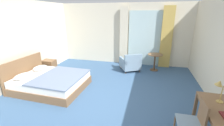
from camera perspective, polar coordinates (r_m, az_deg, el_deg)
The scene contains 13 objects.
ground at distance 4.41m, azimuth -4.48°, elevation -14.96°, with size 6.67×7.88×0.10m, color #38567A.
wall_back at distance 7.33m, azimuth 4.38°, elevation 10.75°, with size 6.27×0.12×2.82m, color beige.
wall_left at distance 5.60m, azimuth -36.45°, elevation 4.89°, with size 0.12×7.48×2.82m, color beige.
balcony_glass_door at distance 7.18m, azimuth 12.12°, elevation 8.88°, with size 1.45×0.02×2.48m, color silver.
curtain_panel_left at distance 7.16m, azimuth 4.43°, elevation 9.98°, with size 0.36×0.10×2.67m, color beige.
curtain_panel_right at distance 7.10m, azimuth 19.87°, elevation 8.90°, with size 0.47×0.10×2.67m, color tan.
bed at distance 5.35m, azimuth -22.33°, elevation -6.37°, with size 2.17×1.73×0.96m.
nightstand at distance 6.80m, azimuth -22.57°, elevation -1.14°, with size 0.51×0.39×0.53m.
writing_desk at distance 3.45m, azimuth 36.71°, elevation -15.90°, with size 0.66×1.42×0.72m.
desk_chair at distance 3.33m, azimuth 28.60°, elevation -18.34°, with size 0.44×0.41×0.90m.
desk_lamp at distance 3.56m, azimuth 35.47°, elevation -6.90°, with size 0.20×0.17×0.45m.
armchair_by_window at distance 6.51m, azimuth 6.96°, elevation -0.18°, with size 1.02×1.05×0.78m.
round_cafe_table at distance 6.69m, azimuth 15.87°, elevation 1.63°, with size 0.62×0.62×0.72m.
Camera 1 is at (1.21, -3.49, 2.36)m, focal length 24.24 mm.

